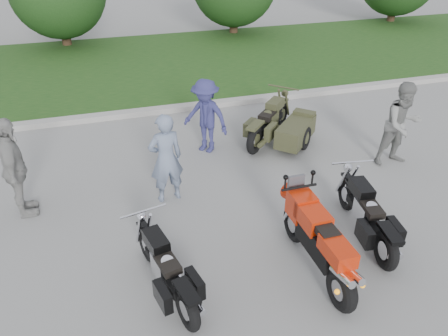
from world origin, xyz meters
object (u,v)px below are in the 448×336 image
object	(u,v)px
sportbike_red	(319,241)
cruiser_right	(368,217)
cruiser_sidecar	(284,128)
person_grey	(402,125)
person_stripe	(166,159)
person_denim	(206,116)
person_back	(15,169)
cruiser_left	(168,272)

from	to	relation	value
sportbike_red	cruiser_right	world-z (taller)	sportbike_red
cruiser_sidecar	person_grey	world-z (taller)	person_grey
person_stripe	person_grey	distance (m)	5.02
sportbike_red	person_grey	size ratio (longest dim) A/B	1.19
sportbike_red	person_denim	world-z (taller)	person_denim
cruiser_right	person_denim	distance (m)	4.23
sportbike_red	cruiser_sidecar	bearing A→B (deg)	72.70
cruiser_sidecar	person_denim	bearing A→B (deg)	-142.70
cruiser_right	person_back	distance (m)	6.09
cruiser_sidecar	person_grey	bearing A→B (deg)	7.51
person_stripe	cruiser_sidecar	bearing A→B (deg)	-162.93
cruiser_sidecar	person_stripe	world-z (taller)	person_stripe
cruiser_left	person_grey	xyz separation A→B (m)	(5.45, 2.35, 0.51)
sportbike_red	person_back	xyz separation A→B (m)	(-4.39, 2.89, 0.34)
cruiser_sidecar	person_stripe	distance (m)	3.38
person_stripe	person_denim	world-z (taller)	person_stripe
cruiser_right	person_denim	xyz separation A→B (m)	(-1.78, 3.81, 0.42)
person_grey	person_back	world-z (taller)	person_back
person_stripe	person_back	world-z (taller)	person_back
person_stripe	person_grey	bearing A→B (deg)	170.64
sportbike_red	person_denim	distance (m)	4.35
cruiser_right	person_stripe	size ratio (longest dim) A/B	1.24
person_denim	cruiser_left	bearing A→B (deg)	-65.99
cruiser_right	person_back	size ratio (longest dim) A/B	1.16
cruiser_right	sportbike_red	bearing A→B (deg)	-149.05
cruiser_left	person_denim	bearing A→B (deg)	55.55
cruiser_sidecar	person_stripe	size ratio (longest dim) A/B	1.18
cruiser_left	person_back	xyz separation A→B (m)	(-2.16, 2.68, 0.53)
cruiser_sidecar	person_stripe	xyz separation A→B (m)	(-3.01, -1.47, 0.47)
sportbike_red	cruiser_sidecar	size ratio (longest dim) A/B	1.05
person_stripe	person_denim	size ratio (longest dim) A/B	1.04
person_stripe	person_back	distance (m)	2.61
cruiser_sidecar	person_back	size ratio (longest dim) A/B	1.10
sportbike_red	person_grey	world-z (taller)	person_grey
cruiser_right	person_stripe	world-z (taller)	person_stripe
cruiser_sidecar	person_denim	distance (m)	1.89
cruiser_left	person_back	distance (m)	3.48
person_stripe	person_back	bearing A→B (deg)	-15.17
sportbike_red	person_grey	bearing A→B (deg)	37.86
cruiser_left	person_back	size ratio (longest dim) A/B	1.10
cruiser_sidecar	person_grey	size ratio (longest dim) A/B	1.13
person_stripe	person_back	xyz separation A→B (m)	(-2.60, 0.29, 0.06)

